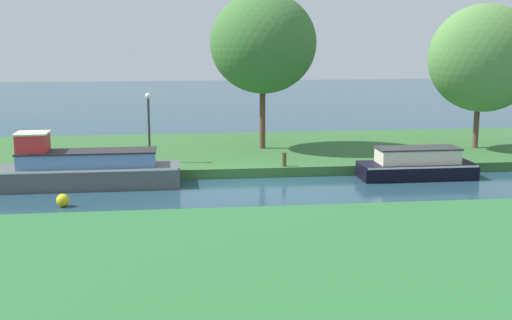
{
  "coord_description": "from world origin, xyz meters",
  "views": [
    {
      "loc": [
        -2.85,
        -24.14,
        5.76
      ],
      "look_at": [
        0.26,
        1.2,
        0.9
      ],
      "focal_mm": 46.47,
      "sensor_mm": 36.0,
      "label": 1
    }
  ],
  "objects_px": {
    "mooring_post_near": "(284,159)",
    "channel_buoy": "(63,200)",
    "black_barge": "(417,165)",
    "willow_tree_left": "(263,43)",
    "lamp_post": "(149,119)",
    "willow_tree_centre": "(485,58)",
    "slate_narrowboat": "(83,169)"
  },
  "relations": [
    {
      "from": "black_barge",
      "to": "lamp_post",
      "type": "xyz_separation_m",
      "value": [
        -10.8,
        2.58,
        1.71
      ]
    },
    {
      "from": "black_barge",
      "to": "willow_tree_left",
      "type": "xyz_separation_m",
      "value": [
        -5.59,
        5.37,
        4.81
      ]
    },
    {
      "from": "black_barge",
      "to": "channel_buoy",
      "type": "distance_m",
      "value": 13.86
    },
    {
      "from": "black_barge",
      "to": "slate_narrowboat",
      "type": "height_order",
      "value": "slate_narrowboat"
    },
    {
      "from": "black_barge",
      "to": "mooring_post_near",
      "type": "height_order",
      "value": "black_barge"
    },
    {
      "from": "mooring_post_near",
      "to": "channel_buoy",
      "type": "bearing_deg",
      "value": -153.99
    },
    {
      "from": "black_barge",
      "to": "lamp_post",
      "type": "relative_size",
      "value": 1.58
    },
    {
      "from": "mooring_post_near",
      "to": "channel_buoy",
      "type": "relative_size",
      "value": 1.28
    },
    {
      "from": "slate_narrowboat",
      "to": "channel_buoy",
      "type": "relative_size",
      "value": 16.14
    },
    {
      "from": "channel_buoy",
      "to": "mooring_post_near",
      "type": "bearing_deg",
      "value": 26.01
    },
    {
      "from": "slate_narrowboat",
      "to": "lamp_post",
      "type": "xyz_separation_m",
      "value": [
        2.44,
        2.58,
        1.56
      ]
    },
    {
      "from": "willow_tree_centre",
      "to": "black_barge",
      "type": "bearing_deg",
      "value": -138.67
    },
    {
      "from": "black_barge",
      "to": "channel_buoy",
      "type": "relative_size",
      "value": 10.47
    },
    {
      "from": "willow_tree_left",
      "to": "mooring_post_near",
      "type": "bearing_deg",
      "value": -85.78
    },
    {
      "from": "lamp_post",
      "to": "willow_tree_centre",
      "type": "bearing_deg",
      "value": 5.37
    },
    {
      "from": "mooring_post_near",
      "to": "slate_narrowboat",
      "type": "bearing_deg",
      "value": -172.02
    },
    {
      "from": "black_barge",
      "to": "willow_tree_centre",
      "type": "relative_size",
      "value": 0.69
    },
    {
      "from": "slate_narrowboat",
      "to": "mooring_post_near",
      "type": "distance_m",
      "value": 8.05
    },
    {
      "from": "mooring_post_near",
      "to": "willow_tree_left",
      "type": "bearing_deg",
      "value": 94.22
    },
    {
      "from": "willow_tree_centre",
      "to": "lamp_post",
      "type": "relative_size",
      "value": 2.29
    },
    {
      "from": "lamp_post",
      "to": "black_barge",
      "type": "bearing_deg",
      "value": -13.41
    },
    {
      "from": "slate_narrowboat",
      "to": "lamp_post",
      "type": "relative_size",
      "value": 2.43
    },
    {
      "from": "lamp_post",
      "to": "mooring_post_near",
      "type": "bearing_deg",
      "value": -14.78
    },
    {
      "from": "black_barge",
      "to": "mooring_post_near",
      "type": "relative_size",
      "value": 8.16
    },
    {
      "from": "slate_narrowboat",
      "to": "lamp_post",
      "type": "bearing_deg",
      "value": 46.52
    },
    {
      "from": "slate_narrowboat",
      "to": "willow_tree_left",
      "type": "height_order",
      "value": "willow_tree_left"
    },
    {
      "from": "willow_tree_centre",
      "to": "lamp_post",
      "type": "xyz_separation_m",
      "value": [
        -15.38,
        -1.44,
        -2.41
      ]
    },
    {
      "from": "lamp_post",
      "to": "channel_buoy",
      "type": "xyz_separation_m",
      "value": [
        -2.74,
        -5.5,
        -2.03
      ]
    },
    {
      "from": "mooring_post_near",
      "to": "black_barge",
      "type": "bearing_deg",
      "value": -11.96
    },
    {
      "from": "willow_tree_centre",
      "to": "willow_tree_left",
      "type": "bearing_deg",
      "value": 172.43
    },
    {
      "from": "lamp_post",
      "to": "mooring_post_near",
      "type": "relative_size",
      "value": 5.17
    },
    {
      "from": "slate_narrowboat",
      "to": "channel_buoy",
      "type": "bearing_deg",
      "value": -95.9
    }
  ]
}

